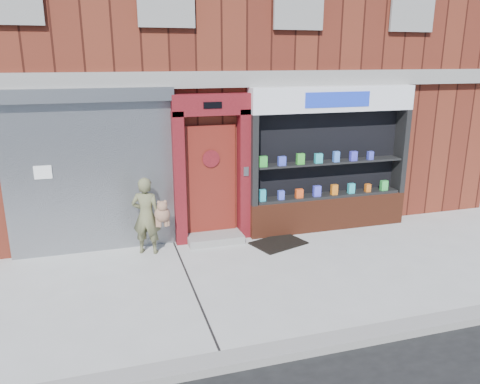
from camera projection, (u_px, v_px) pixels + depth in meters
name	position (u px, v px, depth m)	size (l,w,h in m)	color
ground	(281.00, 273.00, 7.98)	(80.00, 80.00, 0.00)	#9E9E99
curb	(343.00, 340.00, 5.99)	(60.00, 0.30, 0.12)	gray
building	(202.00, 40.00, 12.39)	(12.00, 8.16, 8.00)	#531C12
shutter_bay	(90.00, 162.00, 8.46)	(3.10, 0.30, 3.04)	gray
red_door_bay	(212.00, 169.00, 9.09)	(1.52, 0.58, 2.90)	#4C0D12
pharmacy_bay	(329.00, 166.00, 9.75)	(3.50, 0.41, 3.00)	#5F2816
woman	(148.00, 215.00, 8.62)	(0.73, 0.57, 1.46)	brown
doormat	(278.00, 243.00, 9.25)	(0.99, 0.70, 0.02)	black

